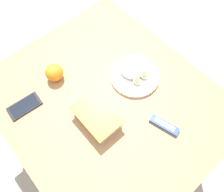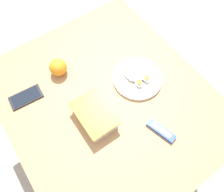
% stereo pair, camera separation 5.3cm
% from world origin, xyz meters
% --- Properties ---
extents(ground_plane, '(10.00, 10.00, 0.00)m').
position_xyz_m(ground_plane, '(0.00, 0.00, 0.00)').
color(ground_plane, '#B2A899').
extents(table, '(1.09, 0.95, 0.75)m').
position_xyz_m(table, '(0.00, 0.00, 0.68)').
color(table, '#AD7F51').
rests_on(table, ground_plane).
extents(food_container, '(0.21, 0.14, 0.07)m').
position_xyz_m(food_container, '(-0.06, 0.10, 0.78)').
color(food_container, white).
rests_on(food_container, table).
extents(orange_fruit, '(0.09, 0.09, 0.09)m').
position_xyz_m(orange_fruit, '(0.26, 0.11, 0.79)').
color(orange_fruit, orange).
rests_on(orange_fruit, table).
extents(rice_plate, '(0.25, 0.25, 0.05)m').
position_xyz_m(rice_plate, '(0.01, -0.19, 0.76)').
color(rice_plate, silver).
rests_on(rice_plate, table).
extents(candy_bar, '(0.14, 0.07, 0.02)m').
position_xyz_m(candy_bar, '(-0.28, -0.11, 0.76)').
color(candy_bar, '#334C9E').
rests_on(candy_bar, table).
extents(cell_phone, '(0.09, 0.16, 0.01)m').
position_xyz_m(cell_phone, '(0.23, 0.32, 0.75)').
color(cell_phone, '#232328').
rests_on(cell_phone, table).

